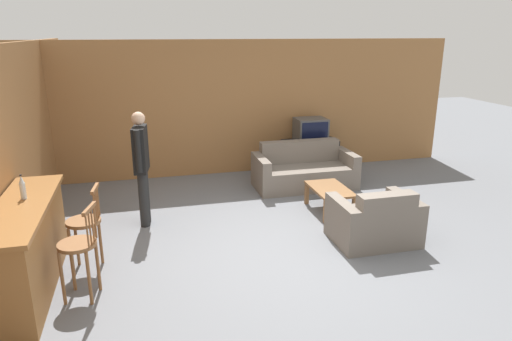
# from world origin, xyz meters

# --- Properties ---
(ground_plane) EXTENTS (24.00, 24.00, 0.00)m
(ground_plane) POSITION_xyz_m (0.00, 0.00, 0.00)
(ground_plane) COLOR slate
(wall_back) EXTENTS (9.40, 0.08, 2.60)m
(wall_back) POSITION_xyz_m (0.00, 3.64, 1.30)
(wall_back) COLOR #9E6B3D
(wall_back) RESTS_ON ground_plane
(wall_left) EXTENTS (0.08, 8.64, 2.60)m
(wall_left) POSITION_xyz_m (-3.25, 1.32, 1.30)
(wall_left) COLOR #9E6B3D
(wall_left) RESTS_ON ground_plane
(bar_counter) EXTENTS (0.55, 2.08, 0.99)m
(bar_counter) POSITION_xyz_m (-2.92, -0.16, 0.50)
(bar_counter) COLOR brown
(bar_counter) RESTS_ON ground_plane
(bar_chair_near) EXTENTS (0.48, 0.48, 1.04)m
(bar_chair_near) POSITION_xyz_m (-2.35, -0.47, 0.55)
(bar_chair_near) COLOR brown
(bar_chair_near) RESTS_ON ground_plane
(bar_chair_mid) EXTENTS (0.43, 0.43, 1.04)m
(bar_chair_mid) POSITION_xyz_m (-2.35, 0.14, 0.55)
(bar_chair_mid) COLOR brown
(bar_chair_mid) RESTS_ON ground_plane
(couch_far) EXTENTS (1.81, 0.86, 0.80)m
(couch_far) POSITION_xyz_m (1.19, 2.42, 0.29)
(couch_far) COLOR #70665B
(couch_far) RESTS_ON ground_plane
(armchair_near) EXTENTS (1.09, 0.82, 0.78)m
(armchair_near) POSITION_xyz_m (1.32, -0.02, 0.29)
(armchair_near) COLOR #70665B
(armchair_near) RESTS_ON ground_plane
(coffee_table) EXTENTS (0.54, 0.89, 0.39)m
(coffee_table) POSITION_xyz_m (1.16, 1.15, 0.33)
(coffee_table) COLOR brown
(coffee_table) RESTS_ON ground_plane
(tv_unit) EXTENTS (1.10, 0.46, 0.65)m
(tv_unit) POSITION_xyz_m (1.63, 3.27, 0.32)
(tv_unit) COLOR black
(tv_unit) RESTS_ON ground_plane
(tv) EXTENTS (0.60, 0.49, 0.44)m
(tv) POSITION_xyz_m (1.63, 3.27, 0.87)
(tv) COLOR #4C4C4C
(tv) RESTS_ON tv_unit
(bottle) EXTENTS (0.06, 0.06, 0.28)m
(bottle) POSITION_xyz_m (-2.92, 0.04, 1.12)
(bottle) COLOR silver
(bottle) RESTS_ON bar_counter
(person_by_window) EXTENTS (0.23, 0.55, 1.68)m
(person_by_window) POSITION_xyz_m (-1.67, 1.36, 0.95)
(person_by_window) COLOR black
(person_by_window) RESTS_ON ground_plane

